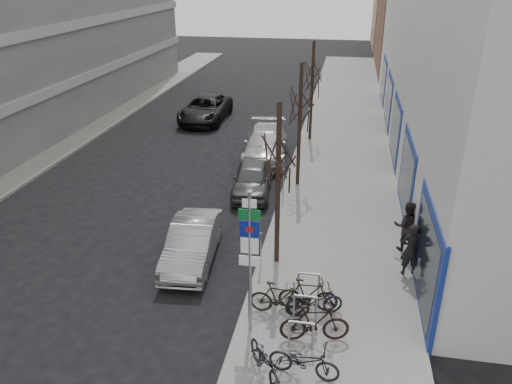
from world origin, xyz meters
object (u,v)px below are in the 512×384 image
at_px(parked_car_mid, 252,178).
at_px(tree_near, 279,147).
at_px(bike_far_inner, 308,294).
at_px(pedestrian_far, 407,226).
at_px(highway_sign_pole, 250,255).
at_px(meter_front, 261,247).
at_px(tree_far, 313,68).
at_px(parked_car_back, 265,144).
at_px(bike_near_left, 265,358).
at_px(tree_mid, 301,96).
at_px(bike_rack, 305,305).
at_px(parked_car_front, 192,243).
at_px(bike_near_right, 315,323).
at_px(bike_mid_inner, 280,298).
at_px(pedestrian_near, 411,250).
at_px(meter_back, 297,139).
at_px(bike_far_curb, 304,358).
at_px(bike_mid_curb, 314,299).
at_px(lane_car, 205,109).
at_px(meter_mid, 283,180).

bearing_deg(parked_car_mid, tree_near, -76.75).
xyz_separation_m(bike_far_inner, pedestrian_far, (2.96, 3.93, 0.39)).
distance_m(highway_sign_pole, parked_car_mid, 9.37).
bearing_deg(meter_front, tree_far, 88.09).
relative_size(highway_sign_pole, parked_car_back, 0.80).
xyz_separation_m(tree_near, bike_far_inner, (1.24, -2.40, -3.44)).
bearing_deg(bike_near_left, tree_mid, 59.73).
bearing_deg(meter_front, parked_car_back, 98.60).
bearing_deg(highway_sign_pole, bike_far_inner, 37.68).
height_order(bike_near_left, parked_car_mid, parked_car_mid).
bearing_deg(tree_far, bike_rack, -85.68).
relative_size(bike_far_inner, parked_car_front, 0.41).
distance_m(meter_front, pedestrian_far, 5.07).
bearing_deg(bike_near_right, parked_car_front, 40.88).
xyz_separation_m(bike_mid_inner, pedestrian_near, (3.72, 2.72, 0.36)).
bearing_deg(bike_far_inner, meter_front, 38.65).
height_order(highway_sign_pole, meter_front, highway_sign_pole).
xyz_separation_m(parked_car_front, pedestrian_far, (7.00, 1.77, 0.38)).
height_order(meter_back, bike_near_left, meter_back).
bearing_deg(pedestrian_far, highway_sign_pole, 51.06).
height_order(bike_far_inner, pedestrian_near, pedestrian_near).
bearing_deg(parked_car_front, bike_far_curb, -53.47).
distance_m(bike_mid_curb, bike_far_inner, 0.24).
relative_size(meter_front, parked_car_back, 0.24).
relative_size(meter_front, lane_car, 0.23).
relative_size(meter_front, bike_far_inner, 0.75).
bearing_deg(tree_mid, pedestrian_near, -57.24).
relative_size(highway_sign_pole, meter_mid, 3.31).
bearing_deg(pedestrian_far, meter_front, 25.74).
bearing_deg(parked_car_back, pedestrian_near, -63.62).
xyz_separation_m(meter_back, bike_mid_curb, (1.87, -13.05, -0.27)).
bearing_deg(bike_far_curb, highway_sign_pole, 55.64).
xyz_separation_m(tree_mid, pedestrian_near, (4.19, -6.52, -3.07)).
xyz_separation_m(bike_far_curb, lane_car, (-8.27, 20.89, 0.09)).
bearing_deg(lane_car, pedestrian_far, -52.72).
xyz_separation_m(bike_near_left, bike_far_inner, (0.76, 2.68, -0.01)).
height_order(meter_back, pedestrian_near, pedestrian_near).
height_order(meter_mid, bike_near_left, meter_mid).
height_order(bike_near_left, parked_car_back, parked_car_back).
relative_size(highway_sign_pole, tree_mid, 0.76).
bearing_deg(parked_car_mid, meter_mid, -26.06).
distance_m(tree_near, pedestrian_near, 5.20).
height_order(bike_far_inner, parked_car_back, parked_car_back).
height_order(tree_near, bike_mid_inner, tree_near).
bearing_deg(bike_mid_inner, parked_car_mid, 18.94).
relative_size(bike_mid_curb, bike_far_inner, 0.96).
bearing_deg(pedestrian_near, bike_mid_inner, 23.66).
xyz_separation_m(meter_mid, bike_near_right, (1.96, -8.64, -0.21)).
height_order(tree_mid, parked_car_front, tree_mid).
height_order(bike_mid_curb, bike_far_inner, bike_far_inner).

